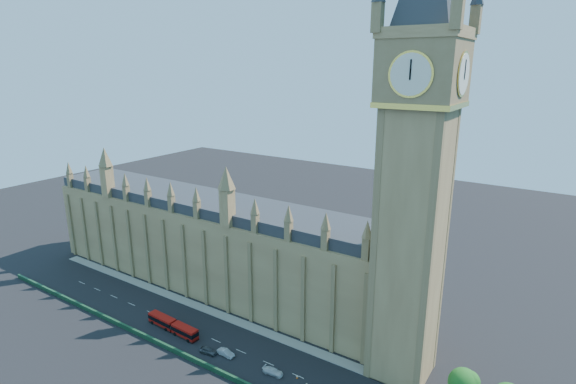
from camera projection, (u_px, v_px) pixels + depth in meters
The scene contains 13 objects.
ground at pixel (228, 346), 108.76m from camera, with size 400.00×400.00×0.00m, color black.
palace_westminster at pixel (211, 242), 135.91m from camera, with size 120.00×20.00×28.00m.
elizabeth_tower at pixel (419, 125), 85.17m from camera, with size 20.59×20.59×105.00m.
bridge_parapet at pixel (202, 364), 101.35m from camera, with size 160.00×0.60×1.20m, color #1E4C2D.
kerb_north at pixel (252, 327), 116.38m from camera, with size 160.00×3.00×0.16m, color gray.
tree_east_near at pixel (465, 383), 87.76m from camera, with size 6.00×6.00×8.50m.
red_bus at pixel (173, 326), 114.54m from camera, with size 16.72×3.27×2.83m.
car_grey at pixel (208, 351), 105.71m from camera, with size 1.75×4.35×1.48m, color #42444A.
car_silver at pixel (226, 353), 104.93m from camera, with size 1.56×4.48×1.48m, color #A1A3A9.
car_white at pixel (273, 371), 98.61m from camera, with size 1.92×4.72×1.37m, color silver.
cone_a at pixel (297, 377), 97.38m from camera, with size 0.45×0.45×0.71m.
cone_b at pixel (268, 372), 98.76m from camera, with size 0.60×0.60×0.78m.
cone_d at pixel (307, 384), 95.13m from camera, with size 0.50×0.50×0.68m.
Camera 1 is at (64.03, -71.10, 65.41)m, focal length 28.00 mm.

